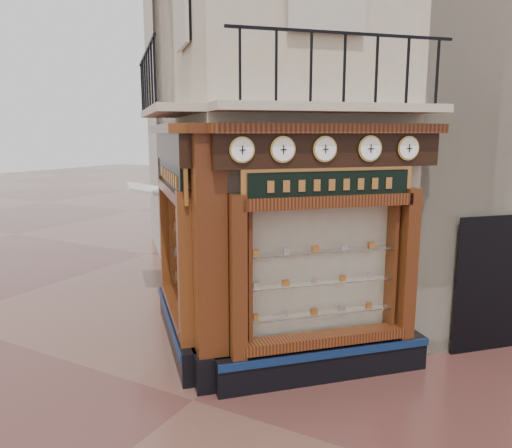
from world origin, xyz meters
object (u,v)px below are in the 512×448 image
Objects in this scene: clock_c at (325,149)px; awning at (154,294)px; clock_b at (283,149)px; clock_a at (242,150)px; corner_pilaster at (210,263)px; signboard_left at (172,176)px; signboard_right at (330,184)px; clock_e at (408,148)px; clock_d at (370,149)px.

awning is (-5.16, 2.18, -3.62)m from clock_c.
clock_b is at bearing 180.00° from clock_c.
clock_a is 1.22m from clock_c.
clock_b is 0.63m from clock_c.
corner_pilaster is 2.12m from signboard_left.
clock_c is 6.67m from awning.
signboard_left reaches higher than signboard_right.
corner_pilaster reaches higher than signboard_right.
signboard_left is at bearing 131.40° from clock_c.
clock_e is at bearing -146.32° from awning.
awning is 4.33m from signboard_left.
awning is at bearing 113.90° from signboard_right.
clock_a is 2.57m from clock_e.
corner_pilaster is 1.77m from clock_a.
clock_b reaches higher than signboard_left.
clock_e is 0.16× the size of signboard_left.
clock_d is 0.24× the size of awning.
signboard_right is (2.92, 0.00, 0.00)m from signboard_left.
clock_c is at bearing -157.93° from awning.
clock_c reaches higher than awning.
clock_c reaches higher than signboard_right.
clock_e is 7.21m from awning.
awning is at bearing 118.51° from clock_d.
clock_e is 0.18× the size of signboard_right.
clock_a is at bearing -175.37° from signboard_right.
signboard_left is (-2.90, 0.18, -0.52)m from clock_c.
awning is at bearing 3.49° from signboard_left.
clock_d is (1.37, 1.37, -0.00)m from clock_a.
clock_b is 0.97× the size of clock_d.
clock_a is 2.35m from signboard_left.
corner_pilaster is at bearing -174.00° from awning.
clock_a is 0.97× the size of clock_c.
signboard_left is (2.26, -2.00, 3.10)m from awning.
clock_a is at bearing -47.95° from corner_pilaster.
corner_pilaster is 10.46× the size of clock_d.
corner_pilaster reaches higher than clock_e.
clock_d is at bearing 180.00° from clock_e.
clock_b is 0.23× the size of awning.
signboard_right is at bearing 8.08° from clock_b.
clock_b reaches higher than clock_e.
clock_a is 0.94× the size of clock_d.
clock_c is 2.95m from signboard_left.
clock_e is 0.22× the size of awning.
clock_e is 3.97m from signboard_left.
awning is at bearing 123.68° from clock_e.
clock_a is 6.39m from awning.
signboard_right is at bearing -10.25° from corner_pilaster.
corner_pilaster is 2.46× the size of awning.
clock_d reaches higher than clock_b.
clock_b is 2.58m from signboard_left.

